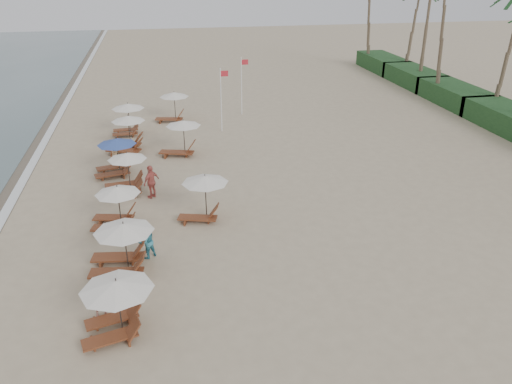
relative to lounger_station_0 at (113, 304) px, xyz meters
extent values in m
plane|color=tan|center=(5.26, 3.01, -1.18)|extent=(160.00, 160.00, 0.00)
cube|color=white|center=(-5.94, 13.01, -1.17)|extent=(0.50, 140.00, 0.02)
cube|color=#193D1C|center=(27.26, 17.51, -0.38)|extent=(3.20, 8.00, 1.60)
cube|color=#193D1C|center=(27.26, 25.01, -0.38)|extent=(3.20, 8.00, 1.60)
cube|color=#193D1C|center=(27.26, 32.51, -0.38)|extent=(3.20, 8.00, 1.60)
cube|color=#193D1C|center=(27.26, 40.01, -0.38)|extent=(3.20, 8.00, 1.60)
cylinder|color=brown|center=(28.16, 21.01, 3.72)|extent=(0.36, 0.36, 9.80)
cylinder|color=brown|center=(26.36, 26.21, 4.12)|extent=(0.36, 0.36, 10.60)
cylinder|color=brown|center=(27.26, 31.41, 4.52)|extent=(0.36, 0.36, 11.40)
cylinder|color=brown|center=(28.16, 36.61, 3.32)|extent=(0.36, 0.36, 9.00)
cylinder|color=brown|center=(26.36, 41.81, 3.72)|extent=(0.36, 0.36, 9.80)
cylinder|color=black|center=(0.18, 0.00, -0.17)|extent=(0.05, 0.05, 2.02)
cone|color=silver|center=(0.18, 0.00, 0.74)|extent=(2.43, 2.43, 0.35)
cylinder|color=black|center=(0.26, 3.88, -0.16)|extent=(0.05, 0.05, 2.04)
cone|color=silver|center=(0.26, 3.88, 0.76)|extent=(2.39, 2.39, 0.35)
cylinder|color=black|center=(-0.17, 7.67, -0.18)|extent=(0.05, 0.05, 2.00)
cone|color=silver|center=(-0.17, 7.67, 0.72)|extent=(2.08, 2.08, 0.35)
cylinder|color=black|center=(0.15, 11.59, -0.09)|extent=(0.05, 0.05, 2.18)
cone|color=silver|center=(0.15, 11.59, 0.90)|extent=(2.05, 2.05, 0.35)
cylinder|color=black|center=(-0.53, 14.35, -0.13)|extent=(0.05, 0.05, 2.11)
cone|color=#344F9A|center=(-0.53, 14.35, 0.83)|extent=(2.24, 2.24, 0.35)
cylinder|color=black|center=(0.01, 18.29, -0.03)|extent=(0.05, 0.05, 2.29)
cone|color=silver|center=(0.01, 18.29, 1.01)|extent=(2.15, 2.15, 0.35)
cylinder|color=black|center=(-0.12, 21.79, -0.09)|extent=(0.05, 0.05, 2.19)
cone|color=silver|center=(-0.12, 21.79, 0.91)|extent=(2.29, 2.29, 0.35)
cylinder|color=black|center=(3.86, 7.80, -0.11)|extent=(0.05, 0.05, 2.15)
cone|color=silver|center=(3.86, 7.80, 0.87)|extent=(2.24, 2.24, 0.35)
cylinder|color=black|center=(3.45, 17.06, -0.11)|extent=(0.05, 0.05, 2.15)
cone|color=silver|center=(3.45, 17.06, 0.87)|extent=(2.24, 2.24, 0.35)
cylinder|color=black|center=(3.25, 24.70, -0.11)|extent=(0.05, 0.05, 2.15)
cone|color=silver|center=(3.25, 24.70, 0.87)|extent=(2.24, 2.24, 0.35)
imported|color=#AB6D5D|center=(-0.58, 1.10, -0.40)|extent=(0.66, 0.54, 1.56)
imported|color=teal|center=(1.04, 4.69, -0.41)|extent=(0.95, 0.90, 1.55)
imported|color=#BC544B|center=(1.31, 10.70, -0.28)|extent=(1.06, 1.06, 1.81)
imported|color=tan|center=(-0.88, 16.18, -0.44)|extent=(0.67, 0.84, 1.49)
cylinder|color=silver|center=(6.43, 21.29, 1.11)|extent=(0.08, 0.08, 4.59)
cube|color=#B3212B|center=(6.71, 21.29, 3.01)|extent=(0.55, 0.02, 0.40)
cylinder|color=silver|center=(8.61, 25.41, 1.10)|extent=(0.08, 0.08, 4.57)
cube|color=#B3212B|center=(8.89, 25.41, 2.99)|extent=(0.55, 0.02, 0.40)
camera|label=1|loc=(1.97, -14.27, 10.33)|focal=35.69mm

